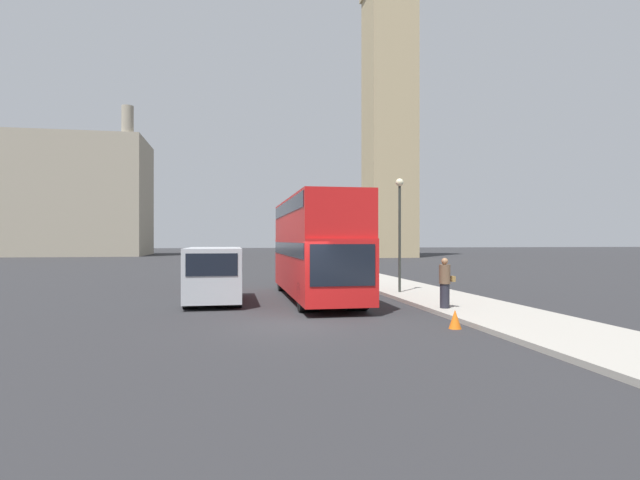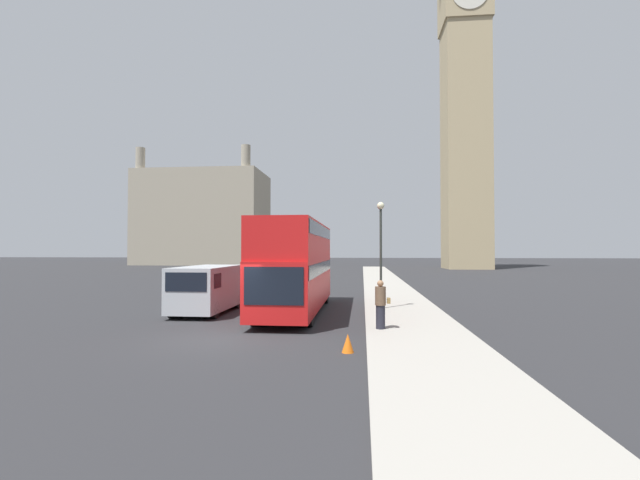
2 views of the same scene
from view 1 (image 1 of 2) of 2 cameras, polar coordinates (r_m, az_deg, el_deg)
The scene contains 9 objects.
ground_plane at distance 15.31m, azimuth -2.99°, elevation -9.57°, with size 300.00×300.00×0.00m, color #28282B.
sidewalk_strip at distance 17.51m, azimuth 20.01°, elevation -8.11°, with size 3.66×120.00×0.15m.
clock_tower at distance 79.75m, azimuth 7.94°, elevation 19.04°, with size 7.38×7.55×55.74m.
building_block_distant at distance 91.80m, azimuth -26.99°, elevation 4.41°, with size 25.25×14.95×23.37m.
red_double_decker_bus at distance 21.46m, azimuth -0.55°, elevation -0.40°, with size 2.51×10.67×4.29m.
white_van at distance 20.64m, azimuth -12.03°, elevation -3.74°, with size 2.17×5.08×2.23m.
pedestrian at distance 18.14m, azimuth 14.09°, elevation -4.79°, with size 0.55×0.39×1.76m.
street_lamp at distance 23.28m, azimuth 9.09°, elevation 2.67°, with size 0.36×0.36×5.24m.
traffic_cone at distance 14.97m, azimuth 15.18°, elevation -8.72°, with size 0.36×0.36×0.55m.
Camera 1 is at (-1.91, -14.97, 2.54)m, focal length 28.00 mm.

